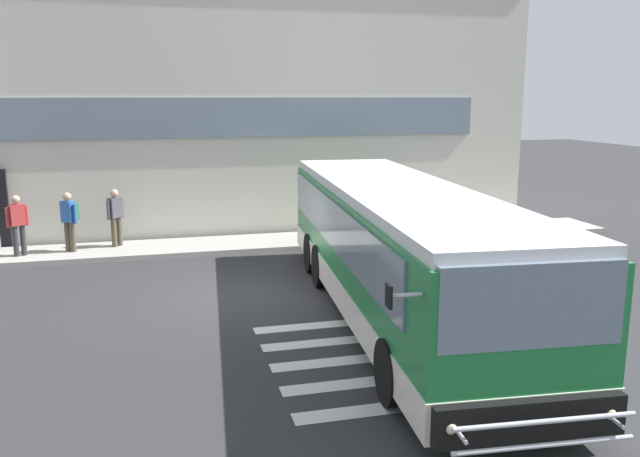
# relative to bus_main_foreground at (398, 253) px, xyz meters

# --- Properties ---
(ground_plane) EXTENTS (80.00, 90.00, 0.02)m
(ground_plane) POSITION_rel_bus_main_foreground_xyz_m (-2.78, 2.26, -1.34)
(ground_plane) COLOR #2B2B2D
(ground_plane) RESTS_ON ground
(bay_paint_stripes) EXTENTS (4.40, 3.96, 0.01)m
(bay_paint_stripes) POSITION_rel_bus_main_foreground_xyz_m (-0.78, -1.94, -1.33)
(bay_paint_stripes) COLOR silver
(bay_paint_stripes) RESTS_ON ground
(terminal_building) EXTENTS (22.72, 13.80, 8.32)m
(terminal_building) POSITION_rel_bus_main_foreground_xyz_m (-3.46, 13.88, 2.82)
(terminal_building) COLOR beige
(terminal_building) RESTS_ON ground
(boarding_curb) EXTENTS (24.92, 2.00, 0.15)m
(boarding_curb) POSITION_rel_bus_main_foreground_xyz_m (-2.78, 7.06, -1.26)
(boarding_curb) COLOR #9E9B93
(boarding_curb) RESTS_ON ground
(bus_main_foreground) EXTENTS (3.88, 11.77, 2.70)m
(bus_main_foreground) POSITION_rel_bus_main_foreground_xyz_m (0.00, 0.00, 0.00)
(bus_main_foreground) COLOR #1E7238
(bus_main_foreground) RESTS_ON ground
(passenger_near_column) EXTENTS (0.53, 0.38, 1.68)m
(passenger_near_column) POSITION_rel_bus_main_foreground_xyz_m (-8.37, 6.83, -0.26)
(passenger_near_column) COLOR #2D2D33
(passenger_near_column) RESTS_ON boarding_curb
(passenger_by_doorway) EXTENTS (0.52, 0.50, 1.68)m
(passenger_by_doorway) POSITION_rel_bus_main_foreground_xyz_m (-7.06, 7.06, -0.22)
(passenger_by_doorway) COLOR #4C4233
(passenger_by_doorway) RESTS_ON boarding_curb
(passenger_at_curb_edge) EXTENTS (0.45, 0.43, 1.68)m
(passenger_at_curb_edge) POSITION_rel_bus_main_foreground_xyz_m (-5.85, 7.38, -0.26)
(passenger_at_curb_edge) COLOR #4C4233
(passenger_at_curb_edge) RESTS_ON boarding_curb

